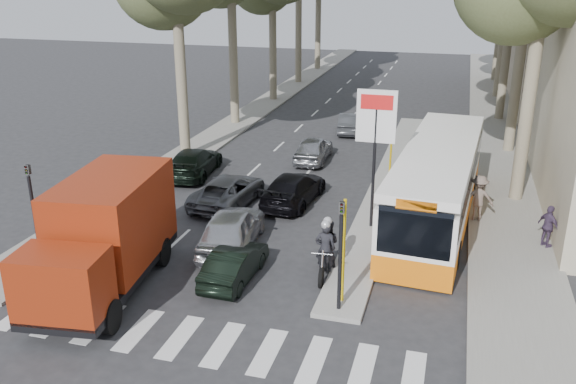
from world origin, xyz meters
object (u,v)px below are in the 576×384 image
Objects in this scene: silver_hatchback at (231,229)px; motorcycle at (326,248)px; dark_hatchback at (235,264)px; city_bus at (437,183)px; red_truck at (105,234)px.

silver_hatchback is 1.93× the size of motorcycle.
city_bus is (6.13, 6.90, 1.10)m from dark_hatchback.
dark_hatchback is at bearing 106.13° from silver_hatchback.
dark_hatchback is 9.30m from city_bus.
dark_hatchback is 4.26m from red_truck.
red_truck reaches higher than motorcycle.
silver_hatchback is 1.30× the size of dark_hatchback.
city_bus reaches higher than silver_hatchback.
city_bus reaches higher than motorcycle.
red_truck is at bearing -135.12° from city_bus.
silver_hatchback is 2.46m from dark_hatchback.
city_bus is at bearing 54.51° from motorcycle.
red_truck is at bearing -160.14° from motorcycle.
dark_hatchback is at bearing 16.28° from red_truck.
city_bus is at bearing 33.88° from red_truck.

